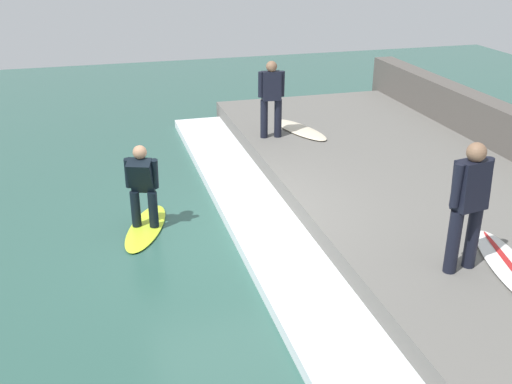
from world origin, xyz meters
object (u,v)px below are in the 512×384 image
object	(u,v)px
surfboard_riding	(146,228)
surfer_riding	(142,183)
surfboard_waiting_far	(300,130)
surfer_waiting_far	(271,95)
surfer_waiting_near	(469,201)
surfboard_waiting_near	(509,266)

from	to	relation	value
surfboard_riding	surfer_riding	xyz separation A→B (m)	(-0.00, 0.00, 0.78)
surfboard_waiting_far	surfer_waiting_far	bearing A→B (deg)	-162.18
surfer_waiting_near	surfboard_waiting_far	distance (m)	5.98
surfer_waiting_near	surfboard_waiting_far	xyz separation A→B (m)	(-0.05, 5.91, -0.91)
surfer_waiting_far	surfboard_waiting_far	size ratio (longest dim) A/B	0.87
surfboard_riding	surfboard_waiting_near	bearing A→B (deg)	-37.29
surfer_riding	surfer_waiting_near	bearing A→B (deg)	-40.21
surfer_riding	surfboard_waiting_far	size ratio (longest dim) A/B	0.75
surfboard_riding	surfer_riding	distance (m)	0.78
surfer_riding	surfboard_waiting_far	xyz separation A→B (m)	(3.59, 2.83, -0.32)
surfer_riding	surfboard_waiting_near	xyz separation A→B (m)	(4.26, -3.24, -0.31)
surfer_waiting_near	surfboard_waiting_near	distance (m)	1.12
surfboard_waiting_near	surfer_riding	bearing A→B (deg)	142.71
surfer_riding	surfboard_waiting_near	distance (m)	5.36
surfboard_riding	surfboard_waiting_far	size ratio (longest dim) A/B	0.97
surfer_riding	surfboard_waiting_near	size ratio (longest dim) A/B	0.67
surfboard_riding	surfer_waiting_far	size ratio (longest dim) A/B	1.12
surfboard_riding	surfboard_waiting_far	xyz separation A→B (m)	(3.59, 2.83, 0.47)
surfer_waiting_near	surfboard_riding	bearing A→B (deg)	139.79
surfboard_waiting_near	surfboard_riding	bearing A→B (deg)	142.71
surfer_riding	surfer_waiting_near	distance (m)	4.80
surfer_waiting_near	surfer_waiting_far	bearing A→B (deg)	97.73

